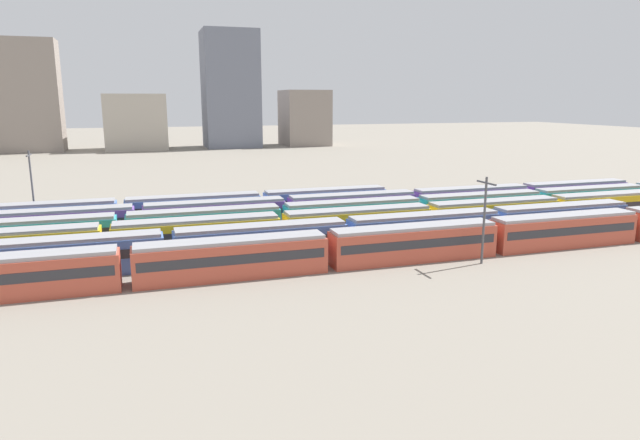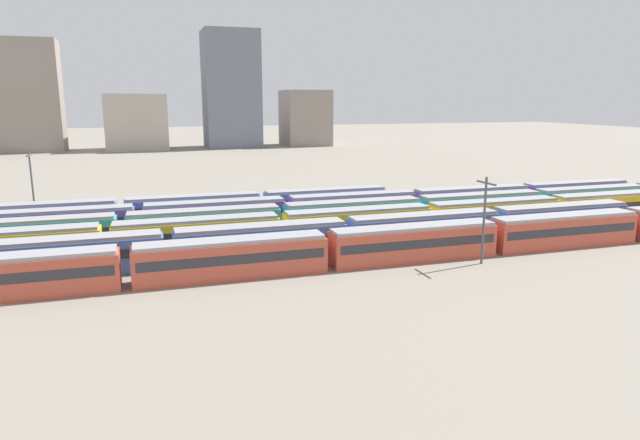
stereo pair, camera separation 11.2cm
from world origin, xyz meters
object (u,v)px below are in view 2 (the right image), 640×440
at_px(train_track_1, 347,235).
at_px(train_track_3, 419,210).
at_px(catenary_pole_1, 32,185).
at_px(train_track_2, 428,218).
at_px(train_track_0, 492,236).
at_px(train_track_5, 194,208).
at_px(catenary_pole_0, 484,216).
at_px(train_track_4, 353,206).

bearing_deg(train_track_1, train_track_3, 36.24).
bearing_deg(train_track_1, catenary_pole_1, 145.55).
relative_size(train_track_1, train_track_2, 0.66).
bearing_deg(train_track_2, train_track_0, -78.38).
xyz_separation_m(train_track_5, catenary_pole_1, (-20.13, 2.95, 3.69)).
bearing_deg(train_track_2, train_track_1, -157.93).
xyz_separation_m(catenary_pole_0, catenary_pole_1, (-46.26, 32.14, 0.59)).
bearing_deg(train_track_0, catenary_pole_1, 149.72).
distance_m(train_track_0, train_track_3, 15.62).
xyz_separation_m(train_track_3, train_track_5, (-28.68, 10.40, -0.00)).
height_order(train_track_1, train_track_5, same).
xyz_separation_m(train_track_1, catenary_pole_0, (11.63, -8.39, 3.09)).
bearing_deg(train_track_5, catenary_pole_1, 171.67).
bearing_deg(catenary_pole_1, train_track_5, -8.33).
height_order(train_track_2, train_track_3, same).
bearing_deg(train_track_2, train_track_3, 75.27).
xyz_separation_m(train_track_4, train_track_5, (-21.14, 5.20, -0.00)).
bearing_deg(train_track_3, catenary_pole_1, 164.71).
xyz_separation_m(train_track_4, catenary_pole_1, (-41.27, 8.15, 3.69)).
distance_m(train_track_1, catenary_pole_0, 14.67).
height_order(train_track_0, train_track_2, same).
relative_size(train_track_2, catenary_pole_1, 11.16).
bearing_deg(train_track_2, train_track_5, 150.27).
distance_m(train_track_2, catenary_pole_1, 51.08).
distance_m(train_track_5, catenary_pole_0, 39.29).
relative_size(train_track_2, train_track_3, 1.00).
height_order(train_track_2, train_track_5, same).
height_order(train_track_2, catenary_pole_1, catenary_pole_1).
bearing_deg(train_track_5, train_track_0, -41.44).
xyz_separation_m(train_track_4, catenary_pole_0, (4.99, -23.99, 3.09)).
xyz_separation_m(train_track_3, catenary_pole_1, (-48.81, 13.35, 3.69)).
relative_size(train_track_3, train_track_4, 1.20).
relative_size(train_track_3, catenary_pole_1, 11.16).
height_order(train_track_4, catenary_pole_0, catenary_pole_0).
xyz_separation_m(train_track_0, train_track_3, (-0.77, 15.60, 0.00)).
height_order(train_track_1, train_track_4, same).
bearing_deg(catenary_pole_1, train_track_3, -15.29).
relative_size(train_track_0, train_track_1, 1.51).
distance_m(train_track_4, catenary_pole_0, 24.70).
bearing_deg(catenary_pole_0, catenary_pole_1, 145.21).
distance_m(catenary_pole_0, catenary_pole_1, 56.33).
bearing_deg(train_track_5, train_track_2, -29.73).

